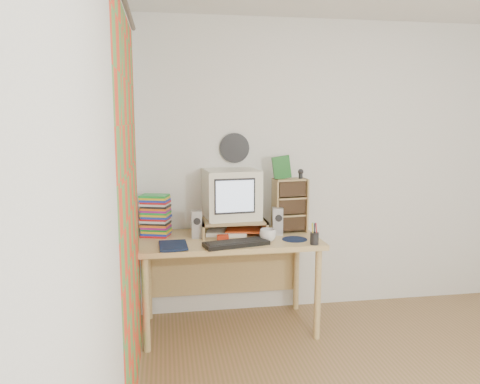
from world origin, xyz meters
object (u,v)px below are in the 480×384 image
object	(u,v)px
cd_rack	(290,205)
keyboard	(236,243)
crt_monitor	(232,194)
dvd_stack	(156,218)
mug	(268,235)
desk	(228,252)
diary	(159,245)

from	to	relation	value
cd_rack	keyboard	bearing A→B (deg)	-150.31
crt_monitor	dvd_stack	bearing A→B (deg)	174.96
mug	desk	bearing A→B (deg)	139.44
keyboard	dvd_stack	distance (m)	0.71
desk	mug	distance (m)	0.41
crt_monitor	keyboard	size ratio (longest dim) A/B	0.87
crt_monitor	cd_rack	world-z (taller)	crt_monitor
desk	diary	bearing A→B (deg)	-152.30
keyboard	crt_monitor	bearing A→B (deg)	72.93
diary	keyboard	bearing A→B (deg)	-4.72
mug	crt_monitor	bearing A→B (deg)	125.20
crt_monitor	diary	world-z (taller)	crt_monitor
crt_monitor	diary	xyz separation A→B (m)	(-0.58, -0.37, -0.29)
cd_rack	diary	xyz separation A→B (m)	(-1.06, -0.34, -0.20)
desk	dvd_stack	bearing A→B (deg)	172.08
keyboard	desk	bearing A→B (deg)	80.83
keyboard	cd_rack	bearing A→B (deg)	22.37
dvd_stack	mug	bearing A→B (deg)	-3.13
desk	mug	world-z (taller)	mug
dvd_stack	mug	world-z (taller)	dvd_stack
cd_rack	mug	bearing A→B (deg)	-136.64
keyboard	dvd_stack	world-z (taller)	dvd_stack
desk	diary	size ratio (longest dim) A/B	5.74
dvd_stack	mug	distance (m)	0.90
crt_monitor	cd_rack	xyz separation A→B (m)	(0.48, -0.03, -0.10)
desk	diary	distance (m)	0.63
keyboard	diary	bearing A→B (deg)	164.03
dvd_stack	cd_rack	world-z (taller)	cd_rack
keyboard	dvd_stack	bearing A→B (deg)	133.33
cd_rack	mug	world-z (taller)	cd_rack
desk	dvd_stack	size ratio (longest dim) A/B	4.68
keyboard	cd_rack	distance (m)	0.65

